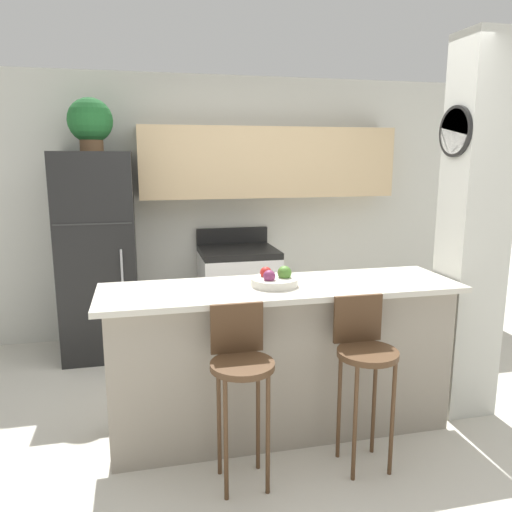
% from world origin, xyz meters
% --- Properties ---
extents(ground_plane, '(14.00, 14.00, 0.00)m').
position_xyz_m(ground_plane, '(0.00, 0.00, 0.00)').
color(ground_plane, beige).
extents(wall_back, '(5.60, 0.38, 2.55)m').
position_xyz_m(wall_back, '(0.15, 2.00, 1.45)').
color(wall_back, silver).
rests_on(wall_back, ground_plane).
extents(pillar_right, '(0.38, 0.32, 2.55)m').
position_xyz_m(pillar_right, '(1.33, -0.02, 1.28)').
color(pillar_right, silver).
rests_on(pillar_right, ground_plane).
extents(counter_bar, '(2.27, 0.64, 0.98)m').
position_xyz_m(counter_bar, '(0.00, 0.00, 0.50)').
color(counter_bar, gray).
rests_on(counter_bar, ground_plane).
extents(refrigerator, '(0.65, 0.72, 1.82)m').
position_xyz_m(refrigerator, '(-1.23, 1.66, 0.91)').
color(refrigerator, black).
rests_on(refrigerator, ground_plane).
extents(stove_range, '(0.72, 0.66, 1.07)m').
position_xyz_m(stove_range, '(0.05, 1.70, 0.46)').
color(stove_range, white).
rests_on(stove_range, ground_plane).
extents(bar_stool_left, '(0.34, 0.34, 0.99)m').
position_xyz_m(bar_stool_left, '(-0.36, -0.47, 0.66)').
color(bar_stool_left, '#4C331E').
rests_on(bar_stool_left, ground_plane).
extents(bar_stool_right, '(0.34, 0.34, 0.99)m').
position_xyz_m(bar_stool_right, '(0.36, -0.47, 0.66)').
color(bar_stool_right, '#4C331E').
rests_on(bar_stool_right, ground_plane).
extents(potted_plant_on_fridge, '(0.38, 0.38, 0.45)m').
position_xyz_m(potted_plant_on_fridge, '(-1.23, 1.66, 2.06)').
color(potted_plant_on_fridge, brown).
rests_on(potted_plant_on_fridge, refrigerator).
extents(fruit_bowl, '(0.29, 0.29, 0.12)m').
position_xyz_m(fruit_bowl, '(-0.05, 0.00, 1.02)').
color(fruit_bowl, silver).
rests_on(fruit_bowl, counter_bar).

